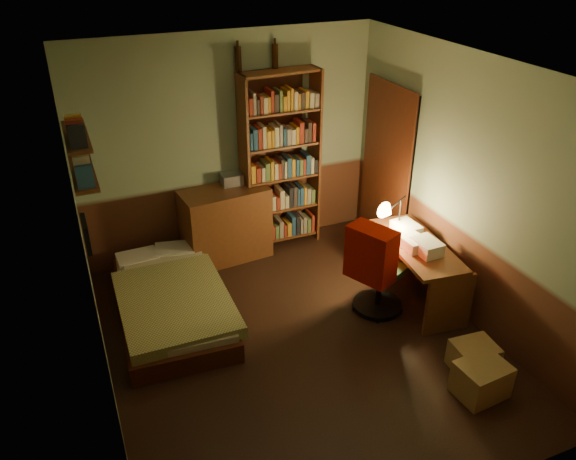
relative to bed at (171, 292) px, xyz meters
name	(u,v)px	position (x,y,z in m)	size (l,w,h in m)	color
floor	(298,341)	(1.03, -0.88, -0.29)	(3.50, 4.00, 0.02)	black
ceiling	(301,69)	(1.03, -0.88, 2.33)	(3.50, 4.00, 0.02)	silver
wall_back	(229,147)	(1.03, 1.13, 1.02)	(3.50, 0.02, 2.60)	gray
wall_left	(87,265)	(-0.73, -0.88, 1.02)	(0.02, 4.00, 2.60)	gray
wall_right	(465,190)	(2.79, -0.88, 1.02)	(0.02, 4.00, 2.60)	gray
wall_front	(440,375)	(1.03, -2.89, 1.02)	(3.50, 0.02, 2.60)	gray
doorway	(388,171)	(2.75, 0.42, 0.72)	(0.06, 0.90, 2.00)	black
door_trim	(385,171)	(2.72, 0.42, 0.72)	(0.02, 0.98, 2.08)	#3A170B
bed	(171,292)	(0.00, 0.00, 0.00)	(1.00, 1.88, 0.56)	olive
dresser	(226,224)	(0.87, 0.88, 0.16)	(1.00, 0.50, 0.88)	#5B2F17
mini_stereo	(232,179)	(1.01, 1.01, 0.67)	(0.24, 0.19, 0.13)	#B2B2B7
bookshelf	(280,162)	(1.60, 0.97, 0.80)	(0.92, 0.29, 2.16)	#5B2F17
bottle_left	(238,59)	(1.17, 1.08, 2.01)	(0.07, 0.07, 0.27)	black
bottle_right	(275,56)	(1.59, 1.08, 2.01)	(0.07, 0.07, 0.26)	black
desk	(413,271)	(2.44, -0.71, 0.06)	(0.52, 1.26, 0.68)	#5B2F17
paper_stack	(410,239)	(2.36, -0.68, 0.45)	(0.20, 0.28, 0.11)	silver
desk_lamp	(400,207)	(2.43, -0.37, 0.66)	(0.16, 0.16, 0.53)	black
office_chair	(381,269)	(2.02, -0.72, 0.20)	(0.48, 0.42, 0.95)	#26502F
red_jacket	(362,205)	(1.78, -0.67, 0.95)	(0.26, 0.47, 0.55)	#AF1202
wall_shelf_lower	(83,173)	(-0.61, 0.22, 1.32)	(0.20, 0.90, 0.03)	#5B2F17
wall_shelf_upper	(76,136)	(-0.61, 0.22, 1.67)	(0.20, 0.90, 0.03)	#5B2F17
framed_picture	(86,234)	(-0.69, -0.28, 0.97)	(0.04, 0.32, 0.26)	black
cardboard_box_a	(481,379)	(2.19, -2.13, -0.12)	(0.42, 0.34, 0.31)	olive
cardboard_box_b	(473,357)	(2.34, -1.85, -0.15)	(0.38, 0.31, 0.27)	olive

